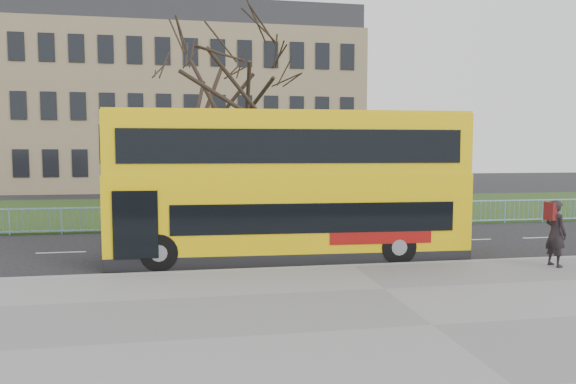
% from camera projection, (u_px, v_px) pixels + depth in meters
% --- Properties ---
extents(ground, '(120.00, 120.00, 0.00)m').
position_uv_depth(ground, '(338.00, 258.00, 16.36)').
color(ground, black).
rests_on(ground, ground).
extents(pavement, '(80.00, 10.50, 0.12)m').
position_uv_depth(pavement, '(432.00, 328.00, 9.73)').
color(pavement, slate).
rests_on(pavement, ground).
extents(kerb, '(80.00, 0.20, 0.14)m').
position_uv_depth(kerb, '(353.00, 267.00, 14.84)').
color(kerb, gray).
rests_on(kerb, ground).
extents(grass_verge, '(80.00, 15.40, 0.08)m').
position_uv_depth(grass_verge, '(275.00, 208.00, 30.42)').
color(grass_verge, '#203A15').
rests_on(grass_verge, ground).
extents(guard_railing, '(40.00, 0.12, 1.10)m').
position_uv_depth(guard_railing, '(299.00, 216.00, 22.81)').
color(guard_railing, '#7EB9E1').
rests_on(guard_railing, ground).
extents(bare_tree, '(7.69, 7.69, 10.99)m').
position_uv_depth(bare_tree, '(227.00, 108.00, 25.26)').
color(bare_tree, black).
rests_on(bare_tree, grass_verge).
extents(civic_building, '(30.00, 15.00, 14.00)m').
position_uv_depth(civic_building, '(193.00, 114.00, 49.38)').
color(civic_building, '#917A5C').
rests_on(civic_building, ground).
extents(yellow_bus, '(10.97, 3.06, 4.55)m').
position_uv_depth(yellow_bus, '(289.00, 182.00, 16.07)').
color(yellow_bus, yellow).
rests_on(yellow_bus, ground).
extents(pedestrian, '(0.54, 0.75, 1.91)m').
position_uv_depth(pedestrian, '(556.00, 233.00, 14.65)').
color(pedestrian, black).
rests_on(pedestrian, pavement).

